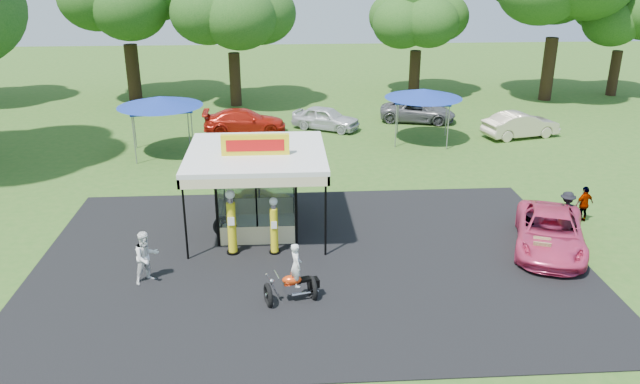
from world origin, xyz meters
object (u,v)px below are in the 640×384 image
at_px(spectator_east_b, 584,204).
at_px(gas_station_kiosk, 258,189).
at_px(kiosk_car, 260,199).
at_px(bg_car_b, 245,121).
at_px(pink_sedan, 550,232).
at_px(tent_west, 160,102).
at_px(gas_pump_left, 232,224).
at_px(bg_car_d, 418,111).
at_px(motorcycle, 294,278).
at_px(a_frame_sign, 541,253).
at_px(bg_car_e, 521,125).
at_px(spectator_east_a, 566,211).
at_px(bg_car_c, 326,118).
at_px(spectator_west, 146,257).
at_px(tent_east, 424,94).
at_px(gas_pump_right, 274,227).

bearing_deg(spectator_east_b, gas_station_kiosk, -19.67).
relative_size(kiosk_car, bg_car_b, 0.55).
distance_m(pink_sedan, tent_west, 21.49).
bearing_deg(pink_sedan, spectator_east_b, 65.68).
xyz_separation_m(gas_pump_left, bg_car_d, (11.07, 19.00, -0.55)).
xyz_separation_m(motorcycle, a_frame_sign, (8.89, 1.76, -0.27)).
relative_size(spectator_east_b, bg_car_d, 0.32).
relative_size(a_frame_sign, pink_sedan, 0.20).
height_order(spectator_east_b, bg_car_e, spectator_east_b).
distance_m(spectator_east_b, bg_car_e, 12.92).
height_order(spectator_east_a, bg_car_b, spectator_east_a).
bearing_deg(tent_west, bg_car_b, 42.88).
bearing_deg(bg_car_b, gas_station_kiosk, -176.41).
bearing_deg(bg_car_c, tent_west, 143.58).
relative_size(kiosk_car, spectator_east_b, 1.79).
distance_m(a_frame_sign, spectator_east_b, 5.16).
height_order(gas_pump_left, spectator_east_b, gas_pump_left).
height_order(gas_pump_left, bg_car_d, gas_pump_left).
height_order(a_frame_sign, bg_car_d, bg_car_d).
bearing_deg(bg_car_e, a_frame_sign, 147.35).
height_order(spectator_west, bg_car_b, spectator_west).
bearing_deg(bg_car_e, bg_car_c, 63.27).
distance_m(motorcycle, bg_car_e, 23.31).
xyz_separation_m(kiosk_car, spectator_west, (-3.69, -6.31, 0.46)).
distance_m(bg_car_b, tent_east, 11.17).
xyz_separation_m(pink_sedan, bg_car_e, (4.56, 15.27, 0.03)).
bearing_deg(bg_car_e, gas_pump_left, 117.38).
xyz_separation_m(gas_pump_left, motorcycle, (2.22, -3.52, -0.42)).
relative_size(pink_sedan, tent_west, 1.13).
relative_size(gas_station_kiosk, a_frame_sign, 4.99).
bearing_deg(bg_car_b, pink_sedan, -145.89).
height_order(kiosk_car, tent_west, tent_west).
xyz_separation_m(bg_car_b, tent_east, (10.66, -2.57, 2.13)).
bearing_deg(bg_car_e, tent_west, 80.69).
height_order(gas_pump_left, bg_car_c, gas_pump_left).
xyz_separation_m(gas_station_kiosk, tent_west, (-5.62, 10.76, 1.18)).
relative_size(gas_station_kiosk, bg_car_c, 1.24).
bearing_deg(tent_east, bg_car_c, 151.31).
distance_m(bg_car_c, bg_car_d, 6.49).
height_order(gas_pump_right, pink_sedan, gas_pump_right).
height_order(gas_pump_left, bg_car_b, gas_pump_left).
distance_m(spectator_east_b, tent_east, 13.15).
distance_m(gas_pump_right, kiosk_car, 4.54).
distance_m(gas_pump_right, bg_car_d, 21.31).
xyz_separation_m(gas_pump_left, gas_pump_right, (1.57, -0.08, -0.15)).
distance_m(gas_pump_right, spectator_east_a, 11.88).
distance_m(a_frame_sign, spectator_west, 13.90).
distance_m(gas_station_kiosk, bg_car_b, 14.89).
bearing_deg(bg_car_c, motorcycle, -158.72).
bearing_deg(gas_pump_right, pink_sedan, -1.85).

